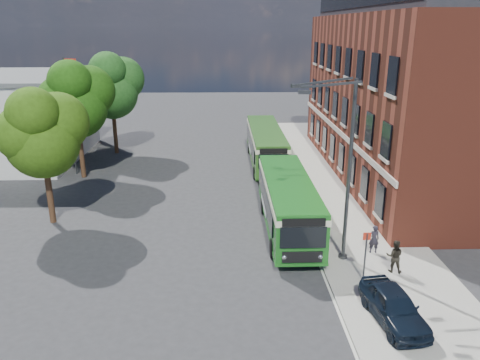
{
  "coord_description": "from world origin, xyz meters",
  "views": [
    {
      "loc": [
        -0.65,
        -22.86,
        11.23
      ],
      "look_at": [
        0.24,
        4.36,
        2.2
      ],
      "focal_mm": 35.0,
      "sensor_mm": 36.0,
      "label": 1
    }
  ],
  "objects_px": {
    "street_lamp": "(342,169)",
    "bus_front": "(288,199)",
    "bus_rear": "(266,142)",
    "parked_car": "(394,306)"
  },
  "relations": [
    {
      "from": "bus_front",
      "to": "street_lamp",
      "type": "bearing_deg",
      "value": -63.33
    },
    {
      "from": "bus_rear",
      "to": "street_lamp",
      "type": "bearing_deg",
      "value": -83.28
    },
    {
      "from": "street_lamp",
      "to": "bus_front",
      "type": "distance_m",
      "value": 5.24
    },
    {
      "from": "street_lamp",
      "to": "bus_front",
      "type": "height_order",
      "value": "street_lamp"
    },
    {
      "from": "bus_front",
      "to": "bus_rear",
      "type": "bearing_deg",
      "value": 90.5
    },
    {
      "from": "street_lamp",
      "to": "bus_rear",
      "type": "distance_m",
      "value": 17.84
    },
    {
      "from": "bus_rear",
      "to": "parked_car",
      "type": "height_order",
      "value": "bus_rear"
    },
    {
      "from": "bus_rear",
      "to": "parked_car",
      "type": "xyz_separation_m",
      "value": [
        3.09,
        -22.79,
        -1.02
      ]
    },
    {
      "from": "bus_rear",
      "to": "parked_car",
      "type": "bearing_deg",
      "value": -82.27
    },
    {
      "from": "street_lamp",
      "to": "bus_front",
      "type": "xyz_separation_m",
      "value": [
        -1.94,
        3.87,
        -2.96
      ]
    }
  ]
}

